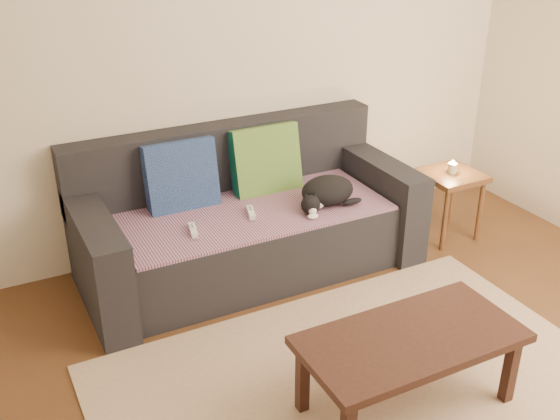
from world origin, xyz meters
The scene contains 13 objects.
ground centered at (0.00, 0.00, 0.00)m, with size 4.50×4.50×0.00m, color brown.
back_wall centered at (0.00, 2.00, 1.30)m, with size 4.50×0.04×2.60m, color beige.
sofa centered at (0.00, 1.57, 0.31)m, with size 2.10×0.94×0.87m.
throw_blanket centered at (0.00, 1.48, 0.43)m, with size 1.66×0.74×0.02m, color #452A4E.
cushion_navy centered at (-0.35, 1.74, 0.63)m, with size 0.44×0.11×0.44m, color navy.
cushion_green centered at (0.22, 1.74, 0.63)m, with size 0.46×0.11×0.46m, color #0C503D.
cat centered at (0.44, 1.34, 0.53)m, with size 0.42×0.31×0.18m.
wii_remote_a centered at (-0.42, 1.37, 0.46)m, with size 0.15×0.04×0.03m, color white.
wii_remote_b centered at (-0.03, 1.42, 0.46)m, with size 0.15×0.04×0.03m, color white.
side_table centered at (1.42, 1.31, 0.40)m, with size 0.38×0.38×0.48m.
candle centered at (1.42, 1.31, 0.52)m, with size 0.06×0.06×0.09m.
rug centered at (0.00, 0.15, 0.01)m, with size 2.50×1.80×0.01m, color tan.
coffee_table centered at (0.12, 0.05, 0.36)m, with size 1.02×0.51×0.41m.
Camera 1 is at (-1.49, -1.82, 2.19)m, focal length 42.00 mm.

